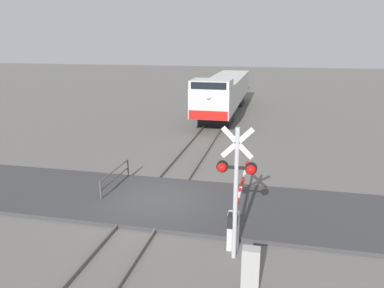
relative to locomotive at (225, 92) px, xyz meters
The scene contains 9 objects.
ground_plane 20.14m from the locomotive, 90.00° to the right, with size 160.00×160.00×0.00m, color #605E59.
rail_track_left 20.15m from the locomotive, 92.05° to the right, with size 0.08×80.00×0.15m, color #59544C.
rail_track_right 20.15m from the locomotive, 87.95° to the right, with size 0.08×80.00×0.15m, color #59544C.
road_surface 20.14m from the locomotive, 90.00° to the right, with size 36.00×4.90×0.16m, color #38383A.
locomotive is the anchor object (origin of this frame).
crossing_signal 23.73m from the locomotive, 81.31° to the right, with size 1.18×0.33×4.17m.
crossing_gate 22.50m from the locomotive, 81.04° to the right, with size 0.36×5.99×1.38m.
utility_cabinet 25.50m from the locomotive, 80.50° to the right, with size 0.46×0.33×1.37m, color #999993.
guard_railing 19.25m from the locomotive, 96.74° to the right, with size 0.08×3.05×0.95m.
Camera 1 is at (4.61, -13.83, 6.55)m, focal length 35.47 mm.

